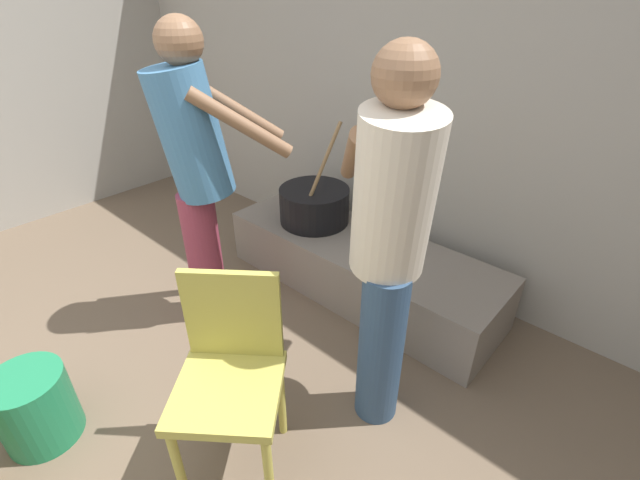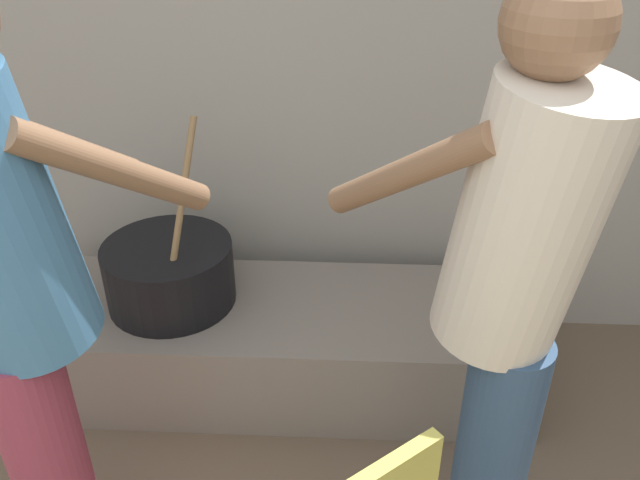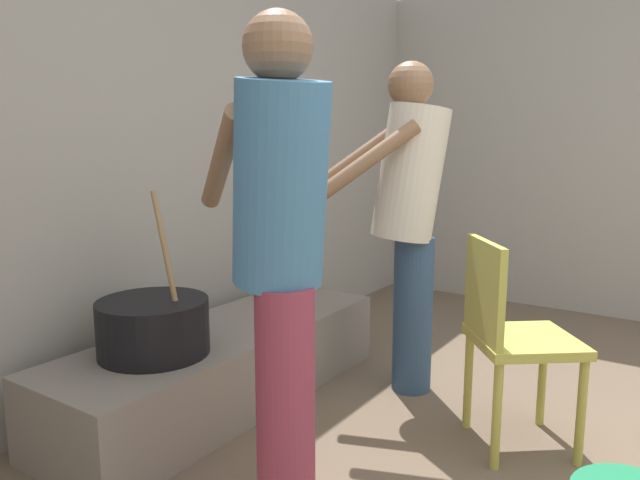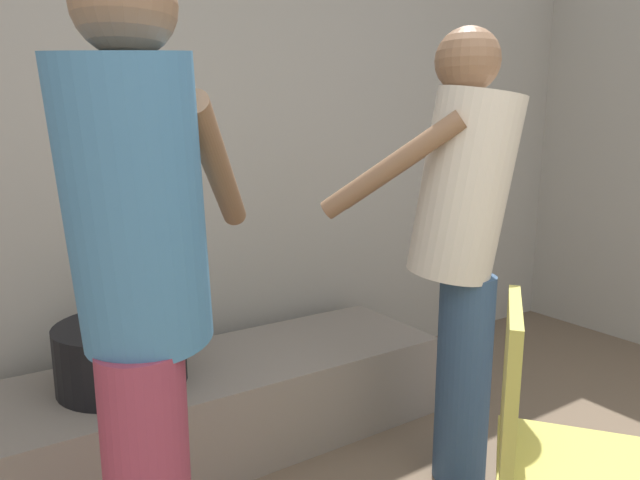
% 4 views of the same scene
% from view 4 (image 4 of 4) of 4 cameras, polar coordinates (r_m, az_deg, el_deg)
% --- Properties ---
extents(block_enclosure_rear, '(5.71, 0.20, 2.42)m').
position_cam_4_polar(block_enclosure_rear, '(2.65, -15.57, 8.81)').
color(block_enclosure_rear, '#9E998E').
rests_on(block_enclosure_rear, ground_plane).
extents(hearth_ledge, '(1.85, 0.60, 0.37)m').
position_cam_4_polar(hearth_ledge, '(2.43, -9.54, -16.29)').
color(hearth_ledge, slate).
rests_on(hearth_ledge, ground_plane).
extents(cooking_pot_main, '(0.47, 0.47, 0.69)m').
position_cam_4_polar(cooking_pot_main, '(2.21, -20.03, -11.05)').
color(cooking_pot_main, black).
rests_on(cooking_pot_main, hearth_ledge).
extents(cook_in_blue_shirt, '(0.65, 0.75, 1.67)m').
position_cam_4_polar(cook_in_blue_shirt, '(1.31, -18.28, -4.06)').
color(cook_in_blue_shirt, '#8C3347').
rests_on(cook_in_blue_shirt, ground_plane).
extents(cook_in_cream_shirt, '(0.69, 0.72, 1.65)m').
position_cam_4_polar(cook_in_cream_shirt, '(2.00, 14.55, 0.63)').
color(cook_in_cream_shirt, navy).
rests_on(cook_in_cream_shirt, ground_plane).
extents(chair_olive, '(0.56, 0.56, 0.88)m').
position_cam_4_polar(chair_olive, '(1.59, 23.41, -20.10)').
color(chair_olive, '#B2A847').
rests_on(chair_olive, ground_plane).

